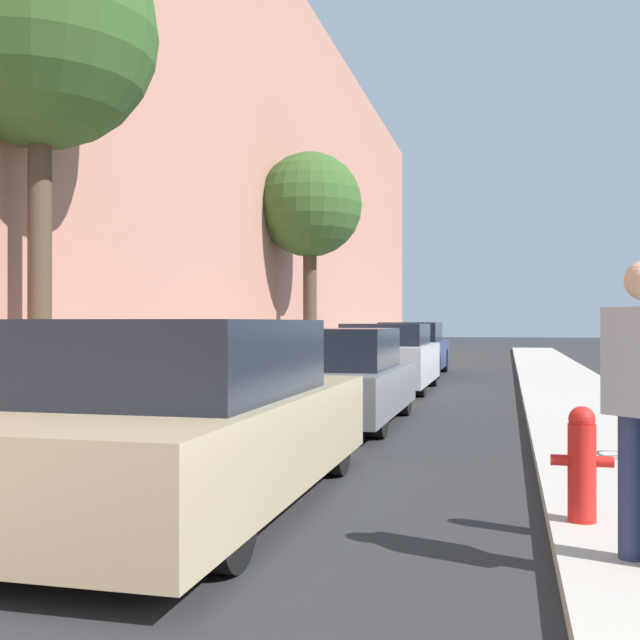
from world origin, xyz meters
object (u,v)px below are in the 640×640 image
(parked_car_silver, at_px, (388,358))
(street_tree_near, at_px, (40,34))
(street_tree_far, at_px, (310,207))
(fire_hydrant, at_px, (582,462))
(parked_car_navy, at_px, (412,350))
(parked_car_champagne, at_px, (190,419))
(parked_car_grey, at_px, (334,379))

(parked_car_silver, bearing_deg, street_tree_near, -106.99)
(street_tree_far, distance_m, fire_hydrant, 14.04)
(parked_car_navy, distance_m, street_tree_far, 5.30)
(parked_car_champagne, bearing_deg, street_tree_near, 143.38)
(street_tree_far, bearing_deg, parked_car_champagne, -79.86)
(parked_car_navy, distance_m, street_tree_near, 14.47)
(parked_car_champagne, distance_m, street_tree_far, 13.01)
(parked_car_grey, height_order, fire_hydrant, parked_car_grey)
(parked_car_navy, xyz_separation_m, fire_hydrant, (3.06, -15.86, -0.18))
(parked_car_silver, bearing_deg, parked_car_navy, 91.05)
(parked_car_champagne, relative_size, parked_car_navy, 1.10)
(parked_car_grey, relative_size, street_tree_far, 0.73)
(street_tree_near, height_order, fire_hydrant, street_tree_near)
(parked_car_navy, bearing_deg, parked_car_champagne, -89.51)
(parked_car_grey, height_order, parked_car_navy, parked_car_navy)
(fire_hydrant, bearing_deg, street_tree_far, 112.27)
(parked_car_grey, relative_size, fire_hydrant, 5.12)
(parked_car_champagne, xyz_separation_m, street_tree_near, (-2.67, 1.99, 4.02))
(parked_car_silver, height_order, street_tree_near, street_tree_near)
(parked_car_champagne, distance_m, fire_hydrant, 2.94)
(parked_car_grey, xyz_separation_m, fire_hydrant, (2.91, -5.29, -0.13))
(parked_car_silver, distance_m, fire_hydrant, 11.21)
(parked_car_champagne, xyz_separation_m, parked_car_silver, (-0.04, 10.60, -0.00))
(parked_car_silver, xyz_separation_m, street_tree_far, (-2.16, 1.72, 3.56))
(parked_car_champagne, relative_size, parked_car_grey, 1.18)
(parked_car_grey, distance_m, street_tree_near, 5.77)
(parked_car_champagne, height_order, street_tree_far, street_tree_far)
(parked_car_champagne, bearing_deg, parked_car_silver, 90.23)
(parked_car_grey, distance_m, parked_car_silver, 5.52)
(street_tree_near, relative_size, fire_hydrant, 7.67)
(parked_car_grey, distance_m, street_tree_far, 8.39)
(parked_car_silver, height_order, fire_hydrant, parked_car_silver)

